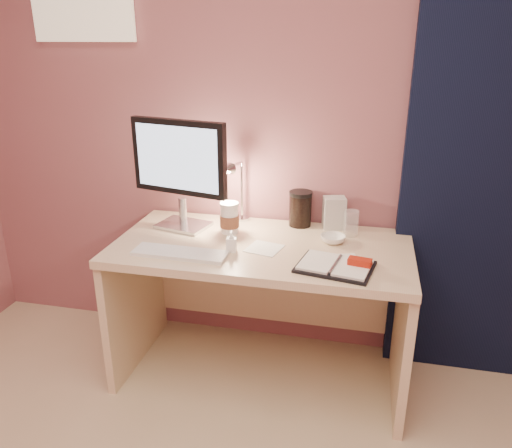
% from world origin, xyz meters
% --- Properties ---
extents(room, '(3.50, 3.50, 3.50)m').
position_xyz_m(room, '(0.95, 1.69, 1.14)').
color(room, '#C6B28E').
rests_on(room, ground).
extents(desk, '(1.40, 0.70, 0.73)m').
position_xyz_m(desk, '(0.00, 1.45, 0.50)').
color(desk, beige).
rests_on(desk, ground).
extents(monitor, '(0.51, 0.24, 0.55)m').
position_xyz_m(monitor, '(-0.44, 1.52, 1.06)').
color(monitor, silver).
rests_on(monitor, desk).
extents(keyboard, '(0.43, 0.13, 0.02)m').
position_xyz_m(keyboard, '(-0.33, 1.18, 0.74)').
color(keyboard, white).
rests_on(keyboard, desk).
extents(planner, '(0.35, 0.29, 0.05)m').
position_xyz_m(planner, '(0.37, 1.20, 0.74)').
color(planner, black).
rests_on(planner, desk).
extents(paper_a, '(0.16, 0.16, 0.00)m').
position_xyz_m(paper_a, '(0.39, 1.29, 0.73)').
color(paper_a, white).
rests_on(paper_a, desk).
extents(paper_b, '(0.18, 0.18, 0.00)m').
position_xyz_m(paper_b, '(0.02, 1.33, 0.73)').
color(paper_b, white).
rests_on(paper_b, desk).
extents(coffee_cup, '(0.10, 0.10, 0.16)m').
position_xyz_m(coffee_cup, '(-0.19, 1.50, 0.80)').
color(coffee_cup, white).
rests_on(coffee_cup, desk).
extents(clear_cup, '(0.07, 0.07, 0.13)m').
position_xyz_m(clear_cup, '(0.40, 1.59, 0.79)').
color(clear_cup, white).
rests_on(clear_cup, desk).
extents(bowl, '(0.13, 0.13, 0.04)m').
position_xyz_m(bowl, '(0.33, 1.48, 0.75)').
color(bowl, white).
rests_on(bowl, desk).
extents(lotion_bottle, '(0.05, 0.05, 0.10)m').
position_xyz_m(lotion_bottle, '(-0.12, 1.27, 0.78)').
color(lotion_bottle, white).
rests_on(lotion_bottle, desk).
extents(dark_jar, '(0.12, 0.12, 0.16)m').
position_xyz_m(dark_jar, '(0.14, 1.67, 0.81)').
color(dark_jar, black).
rests_on(dark_jar, desk).
extents(product_box, '(0.13, 0.11, 0.16)m').
position_xyz_m(product_box, '(0.31, 1.67, 0.81)').
color(product_box, silver).
rests_on(product_box, desk).
extents(desk_lamp, '(0.11, 0.21, 0.34)m').
position_xyz_m(desk_lamp, '(-0.15, 1.61, 0.94)').
color(desk_lamp, silver).
rests_on(desk_lamp, desk).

